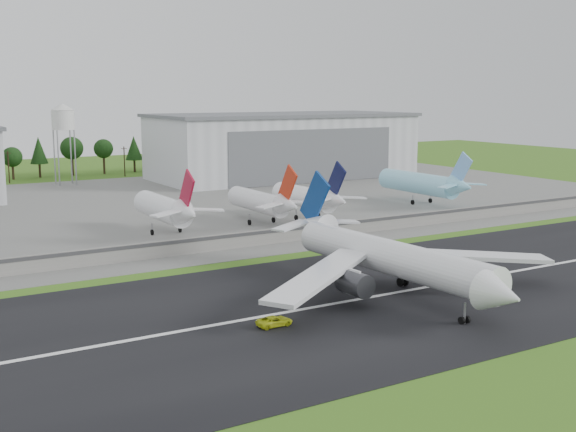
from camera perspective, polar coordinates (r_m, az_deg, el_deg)
ground at (r=111.70m, az=9.41°, el=-7.67°), size 600.00×600.00×0.00m
runway at (r=119.13m, az=6.29°, el=-6.46°), size 320.00×60.00×0.10m
runway_centerline at (r=119.11m, az=6.29°, el=-6.43°), size 220.00×1.00×0.02m
apron at (r=215.19m, az=-11.64°, el=0.67°), size 320.00×150.00×0.10m
blast_fence at (r=155.85m, az=-3.71°, el=-1.90°), size 240.00×0.61×3.50m
hangar_east at (r=285.92m, az=-0.42°, el=5.60°), size 102.00×47.00×25.20m
water_tower at (r=273.81m, az=-17.37°, el=7.48°), size 8.40×8.40×29.40m
utility_poles at (r=291.32m, az=-16.87°, el=2.76°), size 230.00×3.00×12.00m
treeline at (r=305.81m, az=-17.56°, el=3.04°), size 320.00×16.00×22.00m
main_airliner at (r=120.53m, az=8.34°, el=-3.93°), size 57.19×59.23×18.17m
ground_vehicle at (r=104.35m, az=-1.07°, el=-8.30°), size 5.40×2.53×1.49m
parked_jet_red_a at (r=171.16m, az=-9.48°, el=0.55°), size 7.36×31.29×16.77m
parked_jet_red_b at (r=182.01m, az=-1.89°, el=1.13°), size 7.36×31.29×16.46m
parked_jet_navy at (r=189.03m, az=1.79°, el=1.49°), size 7.36×31.29×16.59m
parked_jet_skyblue at (r=219.41m, az=10.79°, el=2.54°), size 7.36×37.29×16.97m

